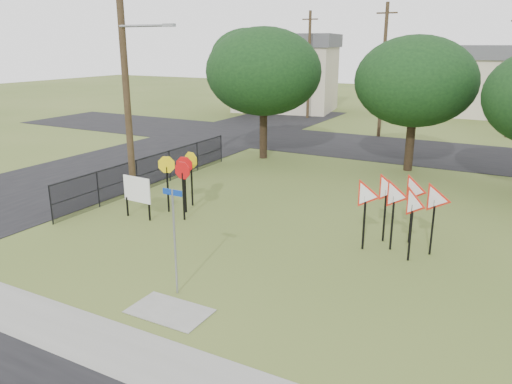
% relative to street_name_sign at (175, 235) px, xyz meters
% --- Properties ---
extents(ground, '(140.00, 140.00, 0.00)m').
position_rel_street_name_sign_xyz_m(ground, '(0.42, 1.53, -1.65)').
color(ground, '#42551F').
extents(sidewalk, '(30.00, 1.60, 0.02)m').
position_rel_street_name_sign_xyz_m(sidewalk, '(0.42, -2.67, -1.64)').
color(sidewalk, gray).
rests_on(sidewalk, ground).
extents(planting_strip, '(30.00, 0.80, 0.02)m').
position_rel_street_name_sign_xyz_m(planting_strip, '(0.42, -3.87, -1.64)').
color(planting_strip, '#42551F').
rests_on(planting_strip, ground).
extents(street_left, '(8.00, 50.00, 0.02)m').
position_rel_street_name_sign_xyz_m(street_left, '(-11.58, 11.53, -1.64)').
color(street_left, black).
rests_on(street_left, ground).
extents(street_far, '(60.00, 8.00, 0.02)m').
position_rel_street_name_sign_xyz_m(street_far, '(0.42, 21.53, -1.64)').
color(street_far, black).
rests_on(street_far, ground).
extents(curb_pad, '(2.00, 1.20, 0.02)m').
position_rel_street_name_sign_xyz_m(curb_pad, '(0.42, -0.87, -1.64)').
color(curb_pad, gray).
rests_on(curb_pad, ground).
extents(street_name_sign, '(0.59, 0.06, 2.87)m').
position_rel_street_name_sign_xyz_m(street_name_sign, '(0.00, 0.00, 0.00)').
color(street_name_sign, gray).
rests_on(street_name_sign, ground).
extents(stop_sign_cluster, '(1.76, 1.65, 2.25)m').
position_rel_street_name_sign_xyz_m(stop_sign_cluster, '(-3.84, 5.44, 0.03)').
color(stop_sign_cluster, black).
rests_on(stop_sign_cluster, ground).
extents(yield_sign_cluster, '(2.98, 2.07, 2.35)m').
position_rel_street_name_sign_xyz_m(yield_sign_cluster, '(4.42, 5.74, 0.08)').
color(yield_sign_cluster, black).
rests_on(yield_sign_cluster, ground).
extents(info_board, '(1.30, 0.11, 1.62)m').
position_rel_street_name_sign_xyz_m(info_board, '(-4.90, 4.07, -0.58)').
color(info_board, black).
rests_on(info_board, ground).
extents(utility_pole_main, '(3.55, 0.33, 10.00)m').
position_rel_street_name_sign_xyz_m(utility_pole_main, '(-6.81, 6.02, 3.56)').
color(utility_pole_main, '#3F301D').
rests_on(utility_pole_main, ground).
extents(far_pole_a, '(1.40, 0.24, 9.00)m').
position_rel_street_name_sign_xyz_m(far_pole_a, '(-1.58, 25.53, 2.95)').
color(far_pole_a, '#3F301D').
rests_on(far_pole_a, ground).
extents(far_pole_c, '(1.40, 0.24, 9.00)m').
position_rel_street_name_sign_xyz_m(far_pole_c, '(-9.58, 31.53, 2.95)').
color(far_pole_c, '#3F301D').
rests_on(far_pole_c, ground).
extents(fence_run, '(0.05, 11.55, 1.50)m').
position_rel_street_name_sign_xyz_m(fence_run, '(-7.18, 7.78, -0.87)').
color(fence_run, black).
rests_on(fence_run, ground).
extents(house_left, '(10.58, 8.88, 7.20)m').
position_rel_street_name_sign_xyz_m(house_left, '(-13.58, 35.53, 2.00)').
color(house_left, beige).
rests_on(house_left, ground).
extents(house_mid, '(8.40, 8.40, 6.20)m').
position_rel_street_name_sign_xyz_m(house_mid, '(4.42, 41.53, 1.50)').
color(house_mid, beige).
rests_on(house_mid, ground).
extents(tree_near_left, '(6.40, 6.40, 7.27)m').
position_rel_street_name_sign_xyz_m(tree_near_left, '(-5.58, 15.53, 3.20)').
color(tree_near_left, black).
rests_on(tree_near_left, ground).
extents(tree_near_mid, '(6.00, 6.00, 6.80)m').
position_rel_street_name_sign_xyz_m(tree_near_mid, '(2.42, 16.53, 2.89)').
color(tree_near_mid, black).
rests_on(tree_near_mid, ground).
extents(tree_far_left, '(6.80, 6.80, 7.73)m').
position_rel_street_name_sign_xyz_m(tree_far_left, '(-15.58, 31.53, 3.52)').
color(tree_far_left, black).
rests_on(tree_far_left, ground).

